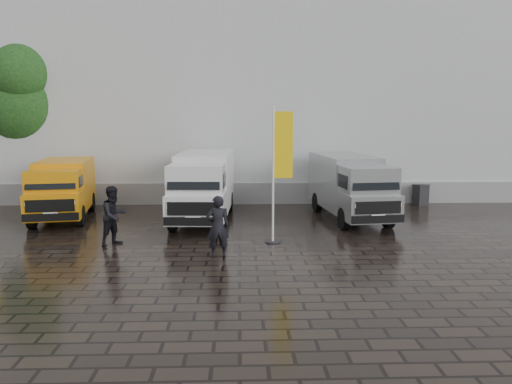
{
  "coord_description": "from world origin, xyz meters",
  "views": [
    {
      "loc": [
        -1.39,
        -15.26,
        4.12
      ],
      "look_at": [
        -0.81,
        2.2,
        1.44
      ],
      "focal_mm": 35.0,
      "sensor_mm": 36.0,
      "label": 1
    }
  ],
  "objects_px": {
    "flagpole": "(279,168)",
    "person_tent": "(114,216)",
    "van_white": "(203,187)",
    "van_silver": "(350,188)",
    "wheelie_bin": "(421,195)",
    "van_yellow": "(63,190)",
    "person_front": "(218,227)"
  },
  "relations": [
    {
      "from": "van_white",
      "to": "flagpole",
      "type": "xyz_separation_m",
      "value": [
        2.7,
        -3.59,
        1.12
      ]
    },
    {
      "from": "person_tent",
      "to": "van_white",
      "type": "bearing_deg",
      "value": 3.55
    },
    {
      "from": "flagpole",
      "to": "van_yellow",
      "type": "bearing_deg",
      "value": 154.18
    },
    {
      "from": "van_silver",
      "to": "person_front",
      "type": "height_order",
      "value": "van_silver"
    },
    {
      "from": "van_white",
      "to": "flagpole",
      "type": "height_order",
      "value": "flagpole"
    },
    {
      "from": "wheelie_bin",
      "to": "person_tent",
      "type": "bearing_deg",
      "value": -169.5
    },
    {
      "from": "van_white",
      "to": "person_tent",
      "type": "xyz_separation_m",
      "value": [
        -2.59,
        -3.74,
        -0.36
      ]
    },
    {
      "from": "van_white",
      "to": "van_silver",
      "type": "xyz_separation_m",
      "value": [
        5.86,
        0.11,
        -0.06
      ]
    },
    {
      "from": "person_front",
      "to": "van_white",
      "type": "bearing_deg",
      "value": -88.49
    },
    {
      "from": "van_yellow",
      "to": "person_front",
      "type": "bearing_deg",
      "value": -50.93
    },
    {
      "from": "van_yellow",
      "to": "flagpole",
      "type": "height_order",
      "value": "flagpole"
    },
    {
      "from": "van_yellow",
      "to": "flagpole",
      "type": "relative_size",
      "value": 1.14
    },
    {
      "from": "van_yellow",
      "to": "van_silver",
      "type": "distance_m",
      "value": 11.52
    },
    {
      "from": "van_silver",
      "to": "wheelie_bin",
      "type": "xyz_separation_m",
      "value": [
        4.01,
        3.02,
        -0.77
      ]
    },
    {
      "from": "flagpole",
      "to": "person_front",
      "type": "bearing_deg",
      "value": -138.33
    },
    {
      "from": "person_front",
      "to": "flagpole",
      "type": "bearing_deg",
      "value": -145.29
    },
    {
      "from": "van_white",
      "to": "van_silver",
      "type": "relative_size",
      "value": 1.05
    },
    {
      "from": "van_white",
      "to": "flagpole",
      "type": "relative_size",
      "value": 1.37
    },
    {
      "from": "van_silver",
      "to": "wheelie_bin",
      "type": "bearing_deg",
      "value": 30.09
    },
    {
      "from": "van_white",
      "to": "person_tent",
      "type": "distance_m",
      "value": 4.57
    },
    {
      "from": "wheelie_bin",
      "to": "person_tent",
      "type": "relative_size",
      "value": 0.5
    },
    {
      "from": "flagpole",
      "to": "wheelie_bin",
      "type": "height_order",
      "value": "flagpole"
    },
    {
      "from": "person_tent",
      "to": "person_front",
      "type": "bearing_deg",
      "value": -76.33
    },
    {
      "from": "person_tent",
      "to": "van_silver",
      "type": "bearing_deg",
      "value": -27.23
    },
    {
      "from": "flagpole",
      "to": "person_tent",
      "type": "bearing_deg",
      "value": -178.36
    },
    {
      "from": "van_yellow",
      "to": "van_white",
      "type": "bearing_deg",
      "value": -13.77
    },
    {
      "from": "person_tent",
      "to": "flagpole",
      "type": "bearing_deg",
      "value": -50.1
    },
    {
      "from": "person_tent",
      "to": "wheelie_bin",
      "type": "bearing_deg",
      "value": -22.87
    },
    {
      "from": "van_yellow",
      "to": "person_front",
      "type": "xyz_separation_m",
      "value": [
        6.44,
        -5.74,
        -0.24
      ]
    },
    {
      "from": "van_yellow",
      "to": "van_white",
      "type": "height_order",
      "value": "van_white"
    },
    {
      "from": "van_white",
      "to": "flagpole",
      "type": "distance_m",
      "value": 4.63
    },
    {
      "from": "flagpole",
      "to": "person_tent",
      "type": "distance_m",
      "value": 5.49
    }
  ]
}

